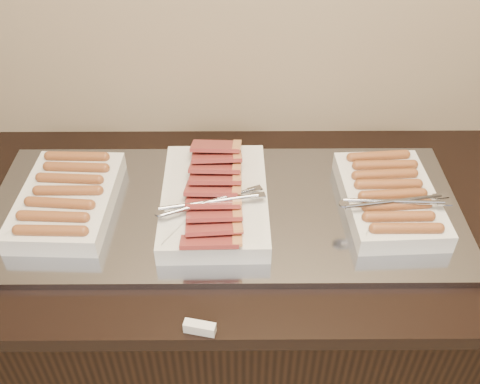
# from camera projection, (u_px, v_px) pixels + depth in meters

# --- Properties ---
(counter) EXTENTS (2.06, 0.76, 0.90)m
(counter) POSITION_uv_depth(u_px,v_px,m) (225.00, 317.00, 1.67)
(counter) COLOR black
(counter) RESTS_ON ground
(warming_tray) EXTENTS (1.20, 0.50, 0.02)m
(warming_tray) POSITION_uv_depth(u_px,v_px,m) (225.00, 210.00, 1.37)
(warming_tray) COLOR gray
(warming_tray) RESTS_ON counter
(dish_left) EXTENTS (0.24, 0.35, 0.07)m
(dish_left) POSITION_uv_depth(u_px,v_px,m) (67.00, 199.00, 1.34)
(dish_left) COLOR silver
(dish_left) RESTS_ON warming_tray
(dish_center) EXTENTS (0.28, 0.42, 0.09)m
(dish_center) POSITION_uv_depth(u_px,v_px,m) (214.00, 198.00, 1.34)
(dish_center) COLOR silver
(dish_center) RESTS_ON warming_tray
(dish_right) EXTENTS (0.26, 0.34, 0.08)m
(dish_right) POSITION_uv_depth(u_px,v_px,m) (390.00, 198.00, 1.34)
(dish_right) COLOR silver
(dish_right) RESTS_ON warming_tray
(label_holder) EXTENTS (0.07, 0.03, 0.03)m
(label_holder) POSITION_uv_depth(u_px,v_px,m) (200.00, 328.00, 1.09)
(label_holder) COLOR silver
(label_holder) RESTS_ON counter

